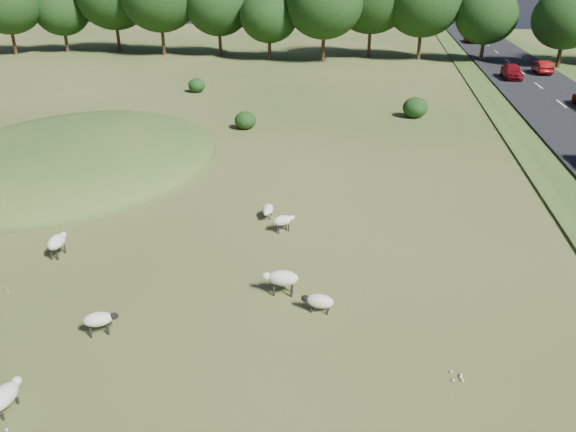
# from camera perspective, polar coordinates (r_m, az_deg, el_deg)

# --- Properties ---
(ground) EXTENTS (160.00, 160.00, 0.00)m
(ground) POSITION_cam_1_polar(r_m,az_deg,el_deg) (38.79, 1.10, 8.27)
(ground) COLOR #2F5019
(ground) RESTS_ON ground
(mound) EXTENTS (16.00, 20.00, 4.00)m
(mound) POSITION_cam_1_polar(r_m,az_deg,el_deg) (35.43, -20.65, 5.21)
(mound) COLOR #33561E
(mound) RESTS_ON ground
(road) EXTENTS (8.00, 150.00, 0.25)m
(road) POSITION_cam_1_polar(r_m,az_deg,el_deg) (50.17, 26.58, 9.53)
(road) COLOR black
(road) RESTS_ON ground
(treeline) EXTENTS (96.28, 14.66, 11.70)m
(treeline) POSITION_cam_1_polar(r_m,az_deg,el_deg) (72.79, 4.79, 20.71)
(treeline) COLOR black
(treeline) RESTS_ON ground
(shrubs) EXTENTS (21.11, 13.41, 1.55)m
(shrubs) POSITION_cam_1_polar(r_m,az_deg,el_deg) (45.02, 2.08, 11.37)
(shrubs) COLOR black
(shrubs) RESTS_ON ground
(sheep_0) EXTENTS (0.49, 1.06, 0.61)m
(sheep_0) POSITION_cam_1_polar(r_m,az_deg,el_deg) (25.39, -2.08, 0.62)
(sheep_0) COLOR beige
(sheep_0) RESTS_ON ground
(sheep_1) EXTENTS (1.29, 0.62, 0.92)m
(sheep_1) POSITION_cam_1_polar(r_m,az_deg,el_deg) (19.38, -0.63, -6.33)
(sheep_1) COLOR beige
(sheep_1) RESTS_ON ground
(sheep_2) EXTENTS (0.57, 1.23, 0.88)m
(sheep_2) POSITION_cam_1_polar(r_m,az_deg,el_deg) (23.70, -22.43, -2.45)
(sheep_2) COLOR beige
(sheep_2) RESTS_ON ground
(sheep_3) EXTENTS (1.12, 0.55, 0.64)m
(sheep_3) POSITION_cam_1_polar(r_m,az_deg,el_deg) (18.62, 3.16, -8.63)
(sheep_3) COLOR beige
(sheep_3) RESTS_ON ground
(sheep_4) EXTENTS (1.00, 0.89, 0.74)m
(sheep_4) POSITION_cam_1_polar(r_m,az_deg,el_deg) (24.00, -0.51, -0.46)
(sheep_4) COLOR beige
(sheep_4) RESTS_ON ground
(sheep_5) EXTENTS (0.57, 1.22, 0.70)m
(sheep_5) POSITION_cam_1_polar(r_m,az_deg,el_deg) (16.60, -26.89, -15.99)
(sheep_5) COLOR beige
(sheep_5) RESTS_ON ground
(sheep_6) EXTENTS (1.10, 0.80, 0.77)m
(sheep_6) POSITION_cam_1_polar(r_m,az_deg,el_deg) (18.41, -18.65, -9.92)
(sheep_6) COLOR beige
(sheep_6) RESTS_ON ground
(car_0) EXTENTS (1.40, 4.03, 1.33)m
(car_0) POSITION_cam_1_polar(r_m,az_deg,el_deg) (67.01, 24.44, 13.63)
(car_0) COLOR maroon
(car_0) RESTS_ON road
(car_1) EXTENTS (1.73, 4.30, 1.47)m
(car_1) POSITION_cam_1_polar(r_m,az_deg,el_deg) (62.44, 21.80, 13.51)
(car_1) COLOR maroon
(car_1) RESTS_ON road
(car_3) EXTENTS (2.12, 4.61, 1.28)m
(car_3) POSITION_cam_1_polar(r_m,az_deg,el_deg) (92.62, 18.24, 16.79)
(car_3) COLOR maroon
(car_3) RESTS_ON road
(car_6) EXTENTS (1.78, 4.38, 1.27)m
(car_6) POSITION_cam_1_polar(r_m,az_deg,el_deg) (106.02, 19.46, 17.38)
(car_6) COLOR maroon
(car_6) RESTS_ON road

